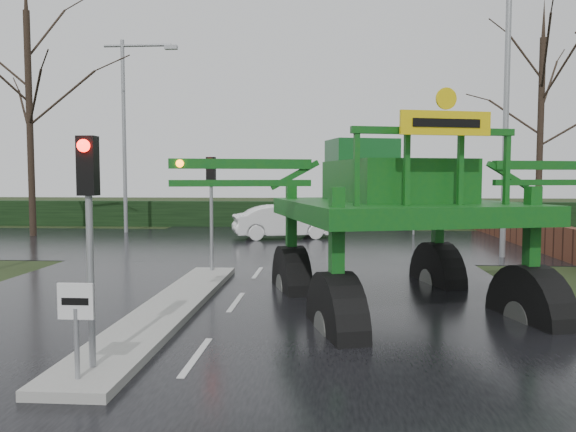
# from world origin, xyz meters

# --- Properties ---
(ground) EXTENTS (140.00, 140.00, 0.00)m
(ground) POSITION_xyz_m (0.00, 0.00, 0.00)
(ground) COLOR black
(ground) RESTS_ON ground
(road_main) EXTENTS (14.00, 80.00, 0.02)m
(road_main) POSITION_xyz_m (0.00, 10.00, 0.00)
(road_main) COLOR black
(road_main) RESTS_ON ground
(road_cross) EXTENTS (80.00, 12.00, 0.02)m
(road_cross) POSITION_xyz_m (0.00, 16.00, 0.01)
(road_cross) COLOR black
(road_cross) RESTS_ON ground
(median_island) EXTENTS (1.20, 10.00, 0.16)m
(median_island) POSITION_xyz_m (-1.30, 3.00, 0.09)
(median_island) COLOR gray
(median_island) RESTS_ON ground
(hedge_row) EXTENTS (44.00, 0.90, 1.50)m
(hedge_row) POSITION_xyz_m (0.00, 24.00, 0.75)
(hedge_row) COLOR black
(hedge_row) RESTS_ON ground
(brick_wall) EXTENTS (0.40, 20.00, 1.20)m
(brick_wall) POSITION_xyz_m (10.50, 16.00, 0.60)
(brick_wall) COLOR #592D1E
(brick_wall) RESTS_ON ground
(keep_left_sign) EXTENTS (0.50, 0.07, 1.35)m
(keep_left_sign) POSITION_xyz_m (-1.30, -1.50, 1.06)
(keep_left_sign) COLOR gray
(keep_left_sign) RESTS_ON ground
(traffic_signal_near) EXTENTS (0.26, 0.33, 3.52)m
(traffic_signal_near) POSITION_xyz_m (-1.30, -1.01, 2.59)
(traffic_signal_near) COLOR gray
(traffic_signal_near) RESTS_ON ground
(traffic_signal_mid) EXTENTS (0.26, 0.33, 3.52)m
(traffic_signal_mid) POSITION_xyz_m (-1.30, 7.49, 2.59)
(traffic_signal_mid) COLOR gray
(traffic_signal_mid) RESTS_ON ground
(traffic_signal_far) EXTENTS (0.26, 0.33, 3.52)m
(traffic_signal_far) POSITION_xyz_m (6.50, 20.01, 2.59)
(traffic_signal_far) COLOR gray
(traffic_signal_far) RESTS_ON ground
(street_light_right) EXTENTS (3.85, 0.30, 10.00)m
(street_light_right) POSITION_xyz_m (8.19, 12.00, 5.99)
(street_light_right) COLOR gray
(street_light_right) RESTS_ON ground
(street_light_left_far) EXTENTS (3.85, 0.30, 10.00)m
(street_light_left_far) POSITION_xyz_m (-8.19, 20.00, 5.99)
(street_light_left_far) COLOR gray
(street_light_left_far) RESTS_ON ground
(tree_left_far) EXTENTS (7.70, 7.70, 13.26)m
(tree_left_far) POSITION_xyz_m (-12.50, 18.00, 7.15)
(tree_left_far) COLOR black
(tree_left_far) RESTS_ON ground
(tree_right_far) EXTENTS (7.00, 7.00, 12.05)m
(tree_right_far) POSITION_xyz_m (13.00, 21.00, 6.50)
(tree_right_far) COLOR black
(tree_right_far) RESTS_ON ground
(crop_sprayer) EXTENTS (10.00, 7.47, 5.77)m
(crop_sprayer) POSITION_xyz_m (2.22, 1.99, 2.73)
(crop_sprayer) COLOR black
(crop_sprayer) RESTS_ON ground
(white_sedan) EXTENTS (5.08, 2.94, 1.58)m
(white_sedan) POSITION_xyz_m (0.05, 17.66, 0.00)
(white_sedan) COLOR white
(white_sedan) RESTS_ON ground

